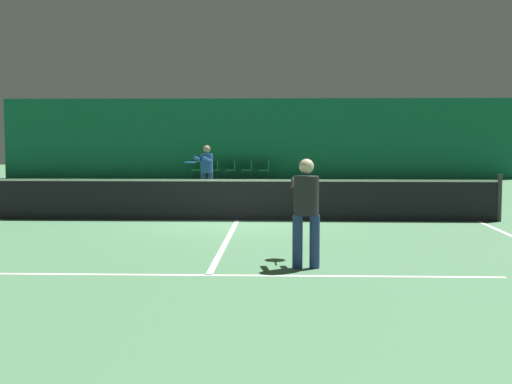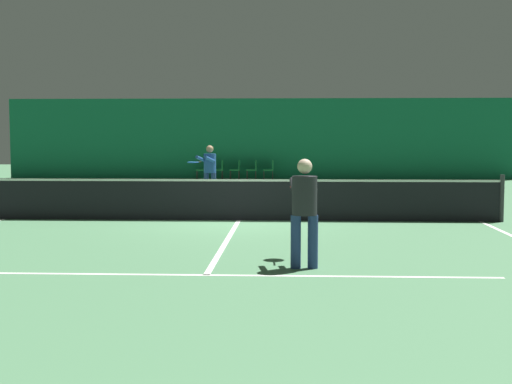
# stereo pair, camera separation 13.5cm
# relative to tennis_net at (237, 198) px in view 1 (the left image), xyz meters

# --- Properties ---
(ground_plane) EXTENTS (60.00, 60.00, 0.00)m
(ground_plane) POSITION_rel_tennis_net_xyz_m (0.00, 0.00, -0.51)
(ground_plane) COLOR #4C7F56
(backdrop_curtain) EXTENTS (23.00, 0.12, 3.57)m
(backdrop_curtain) POSITION_rel_tennis_net_xyz_m (0.00, 15.60, 1.28)
(backdrop_curtain) COLOR #146042
(backdrop_curtain) RESTS_ON ground
(court_line_baseline_far) EXTENTS (11.00, 0.10, 0.00)m
(court_line_baseline_far) POSITION_rel_tennis_net_xyz_m (0.00, 11.90, -0.51)
(court_line_baseline_far) COLOR white
(court_line_baseline_far) RESTS_ON ground
(court_line_service_far) EXTENTS (8.25, 0.10, 0.00)m
(court_line_service_far) POSITION_rel_tennis_net_xyz_m (0.00, 6.40, -0.51)
(court_line_service_far) COLOR white
(court_line_service_far) RESTS_ON ground
(court_line_service_near) EXTENTS (8.25, 0.10, 0.00)m
(court_line_service_near) POSITION_rel_tennis_net_xyz_m (0.00, -6.40, -0.51)
(court_line_service_near) COLOR white
(court_line_service_near) RESTS_ON ground
(court_line_sideline_left) EXTENTS (0.10, 23.80, 0.00)m
(court_line_sideline_left) POSITION_rel_tennis_net_xyz_m (-5.50, 0.00, -0.51)
(court_line_sideline_left) COLOR white
(court_line_sideline_left) RESTS_ON ground
(court_line_sideline_right) EXTENTS (0.10, 23.80, 0.00)m
(court_line_sideline_right) POSITION_rel_tennis_net_xyz_m (5.50, 0.00, -0.51)
(court_line_sideline_right) COLOR white
(court_line_sideline_right) RESTS_ON ground
(court_line_centre) EXTENTS (0.10, 12.80, 0.00)m
(court_line_centre) POSITION_rel_tennis_net_xyz_m (0.00, 0.00, -0.51)
(court_line_centre) COLOR white
(court_line_centre) RESTS_ON ground
(tennis_net) EXTENTS (12.00, 0.10, 1.07)m
(tennis_net) POSITION_rel_tennis_net_xyz_m (0.00, 0.00, 0.00)
(tennis_net) COLOR black
(tennis_net) RESTS_ON ground
(player_near) EXTENTS (0.43, 1.34, 1.62)m
(player_near) POSITION_rel_tennis_net_xyz_m (1.38, -5.77, 0.43)
(player_near) COLOR navy
(player_near) RESTS_ON ground
(player_far) EXTENTS (0.86, 1.37, 1.64)m
(player_far) POSITION_rel_tennis_net_xyz_m (-1.30, 5.47, 0.45)
(player_far) COLOR navy
(player_far) RESTS_ON ground
(courtside_chair_0) EXTENTS (0.44, 0.44, 0.84)m
(courtside_chair_0) POSITION_rel_tennis_net_xyz_m (-2.66, 15.05, -0.03)
(courtside_chair_0) COLOR #2D2D2D
(courtside_chair_0) RESTS_ON ground
(courtside_chair_1) EXTENTS (0.44, 0.44, 0.84)m
(courtside_chair_1) POSITION_rel_tennis_net_xyz_m (-1.92, 15.05, -0.03)
(courtside_chair_1) COLOR #2D2D2D
(courtside_chair_1) RESTS_ON ground
(courtside_chair_2) EXTENTS (0.44, 0.44, 0.84)m
(courtside_chair_2) POSITION_rel_tennis_net_xyz_m (-1.18, 15.05, -0.03)
(courtside_chair_2) COLOR #2D2D2D
(courtside_chair_2) RESTS_ON ground
(courtside_chair_3) EXTENTS (0.44, 0.44, 0.84)m
(courtside_chair_3) POSITION_rel_tennis_net_xyz_m (-0.43, 15.05, -0.03)
(courtside_chair_3) COLOR #2D2D2D
(courtside_chair_3) RESTS_ON ground
(courtside_chair_4) EXTENTS (0.44, 0.44, 0.84)m
(courtside_chair_4) POSITION_rel_tennis_net_xyz_m (0.31, 15.05, -0.03)
(courtside_chair_4) COLOR #2D2D2D
(courtside_chair_4) RESTS_ON ground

